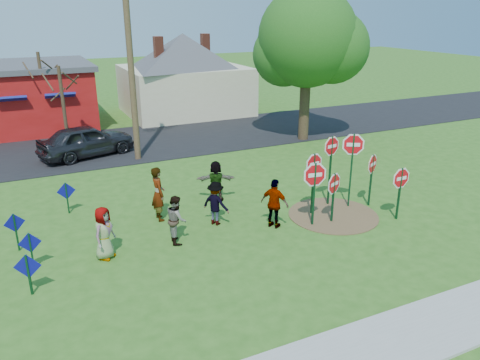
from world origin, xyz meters
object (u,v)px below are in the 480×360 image
Objects in this scene: stop_sign_a at (315,180)px; suv at (86,141)px; stop_sign_d at (372,168)px; stop_sign_c at (353,153)px; person_a at (104,233)px; leafy_tree at (310,43)px; person_b at (158,194)px; stop_sign_b at (331,153)px; utility_pole at (130,56)px.

stop_sign_a reaches higher than suv.
stop_sign_d is at bearing -158.10° from suv.
stop_sign_c is at bearing 28.59° from stop_sign_a.
leafy_tree reaches higher than person_a.
person_b is (-4.59, 2.69, -0.67)m from stop_sign_a.
stop_sign_d is 10.26m from leafy_tree.
leafy_tree reaches higher than stop_sign_a.
person_a is at bearing -149.87° from stop_sign_c.
leafy_tree is (5.88, 9.59, 3.63)m from stop_sign_a.
suv is (-1.16, 8.74, -0.14)m from person_b.
leafy_tree is at bearing 51.80° from stop_sign_b.
stop_sign_d reaches higher than suv.
stop_sign_b is at bearing -59.40° from utility_pole.
leafy_tree is at bearing -115.43° from suv.
utility_pole is (-5.71, 9.15, 2.86)m from stop_sign_c.
utility_pole is at bearing 98.02° from stop_sign_d.
stop_sign_a is 11.82m from leafy_tree.
person_b is 13.25m from leafy_tree.
suv is at bearing 125.43° from stop_sign_a.
stop_sign_d is (0.77, -0.23, -0.58)m from stop_sign_c.
stop_sign_a is 12.82m from suv.
stop_sign_d is (2.88, 0.53, -0.14)m from stop_sign_a.
stop_sign_c is 13.31m from suv.
leafy_tree is at bearing -57.65° from person_b.
person_a is at bearing 157.98° from suv.
person_b reaches higher than person_a.
person_b is at bearing -4.05° from person_a.
stop_sign_b is 9.95m from leafy_tree.
suv is (-7.86, 10.66, -1.25)m from stop_sign_c.
leafy_tree reaches higher than person_b.
stop_sign_a is 2.93m from stop_sign_d.
stop_sign_b is 1.31× the size of stop_sign_d.
utility_pole reaches higher than suv.
person_a is at bearing 172.81° from stop_sign_b.
stop_sign_d is 0.46× the size of suv.
suv is at bearing 101.80° from stop_sign_d.
stop_sign_b is (1.53, 1.25, 0.40)m from stop_sign_a.
leafy_tree reaches higher than suv.
stop_sign_b is at bearing -104.33° from person_b.
stop_sign_b is 1.72× the size of person_a.
suv is 12.58m from leafy_tree.
stop_sign_c is at bearing -58.07° from utility_pole.
stop_sign_a is 0.25× the size of utility_pole.
stop_sign_a is at bearing -151.47° from stop_sign_b.
stop_sign_c is 1.39× the size of stop_sign_d.
person_a is (-8.32, -0.51, -1.22)m from stop_sign_b.
stop_sign_a is at bearing 163.85° from stop_sign_d.
stop_sign_d reaches higher than person_a.
stop_sign_b is 6.38m from person_b.
person_b is at bearing -97.84° from utility_pole.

